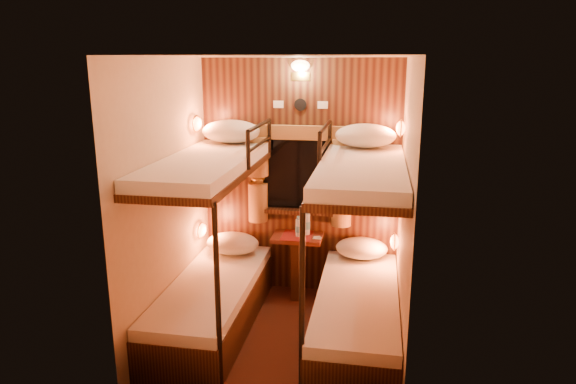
% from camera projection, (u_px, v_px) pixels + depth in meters
% --- Properties ---
extents(floor, '(2.10, 2.10, 0.00)m').
position_uv_depth(floor, '(282.00, 337.00, 4.54)').
color(floor, '#37170F').
rests_on(floor, ground).
extents(ceiling, '(2.10, 2.10, 0.00)m').
position_uv_depth(ceiling, '(281.00, 56.00, 3.94)').
color(ceiling, silver).
rests_on(ceiling, wall_back).
extents(wall_back, '(2.40, 0.00, 2.40)m').
position_uv_depth(wall_back, '(300.00, 178.00, 5.24)').
color(wall_back, '#C6B293').
rests_on(wall_back, floor).
extents(wall_front, '(2.40, 0.00, 2.40)m').
position_uv_depth(wall_front, '(250.00, 251.00, 3.24)').
color(wall_front, '#C6B293').
rests_on(wall_front, floor).
extents(wall_left, '(0.00, 2.40, 2.40)m').
position_uv_depth(wall_left, '(167.00, 201.00, 4.41)').
color(wall_left, '#C6B293').
rests_on(wall_left, floor).
extents(wall_right, '(0.00, 2.40, 2.40)m').
position_uv_depth(wall_right, '(405.00, 212.00, 4.07)').
color(wall_right, '#C6B293').
rests_on(wall_right, floor).
extents(back_panel, '(2.00, 0.03, 2.40)m').
position_uv_depth(back_panel, '(300.00, 179.00, 5.23)').
color(back_panel, black).
rests_on(back_panel, floor).
extents(bunk_left, '(0.72, 1.90, 1.82)m').
position_uv_depth(bunk_left, '(212.00, 270.00, 4.57)').
color(bunk_left, black).
rests_on(bunk_left, floor).
extents(bunk_right, '(0.72, 1.90, 1.82)m').
position_uv_depth(bunk_right, '(358.00, 280.00, 4.36)').
color(bunk_right, black).
rests_on(bunk_right, floor).
extents(window, '(1.00, 0.12, 0.79)m').
position_uv_depth(window, '(300.00, 181.00, 5.20)').
color(window, black).
rests_on(window, back_panel).
extents(curtains, '(1.10, 0.22, 1.00)m').
position_uv_depth(curtains, '(299.00, 174.00, 5.15)').
color(curtains, olive).
rests_on(curtains, back_panel).
extents(back_fixtures, '(0.54, 0.09, 0.48)m').
position_uv_depth(back_fixtures, '(300.00, 74.00, 4.93)').
color(back_fixtures, black).
rests_on(back_fixtures, back_panel).
extents(reading_lamps, '(2.00, 0.20, 1.25)m').
position_uv_depth(reading_lamps, '(295.00, 182.00, 4.90)').
color(reading_lamps, '#FC5E25').
rests_on(reading_lamps, wall_left).
extents(table, '(0.50, 0.34, 0.66)m').
position_uv_depth(table, '(297.00, 257.00, 5.25)').
color(table, maroon).
rests_on(table, floor).
extents(bottle_left, '(0.06, 0.06, 0.21)m').
position_uv_depth(bottle_left, '(298.00, 228.00, 5.14)').
color(bottle_left, '#99BFE5').
rests_on(bottle_left, table).
extents(bottle_right, '(0.08, 0.08, 0.26)m').
position_uv_depth(bottle_right, '(306.00, 224.00, 5.20)').
color(bottle_right, '#99BFE5').
rests_on(bottle_right, table).
extents(sachet_a, '(0.09, 0.07, 0.01)m').
position_uv_depth(sachet_a, '(317.00, 238.00, 5.11)').
color(sachet_a, silver).
rests_on(sachet_a, table).
extents(sachet_b, '(0.08, 0.07, 0.00)m').
position_uv_depth(sachet_b, '(317.00, 237.00, 5.14)').
color(sachet_b, silver).
rests_on(sachet_b, table).
extents(pillow_lower_left, '(0.54, 0.39, 0.21)m').
position_uv_depth(pillow_lower_left, '(233.00, 243.00, 5.22)').
color(pillow_lower_left, silver).
rests_on(pillow_lower_left, bunk_left).
extents(pillow_lower_right, '(0.51, 0.37, 0.20)m').
position_uv_depth(pillow_lower_right, '(362.00, 248.00, 5.10)').
color(pillow_lower_right, silver).
rests_on(pillow_lower_right, bunk_right).
extents(pillow_upper_left, '(0.57, 0.41, 0.22)m').
position_uv_depth(pillow_upper_left, '(231.00, 131.00, 4.99)').
color(pillow_upper_left, silver).
rests_on(pillow_upper_left, bunk_left).
extents(pillow_upper_right, '(0.56, 0.40, 0.22)m').
position_uv_depth(pillow_upper_right, '(366.00, 136.00, 4.72)').
color(pillow_upper_right, silver).
rests_on(pillow_upper_right, bunk_right).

